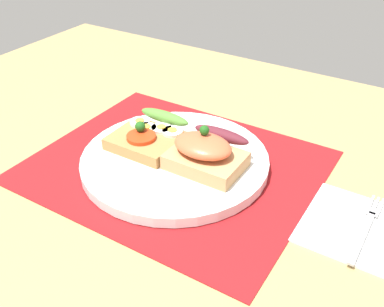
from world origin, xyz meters
The scene contains 7 objects.
ground_plane centered at (0.00, 0.00, -1.60)cm, with size 120.00×90.00×3.20cm, color tan.
placemat centered at (0.00, 0.00, 0.15)cm, with size 41.04×34.13×0.30cm, color maroon.
plate centered at (0.00, 0.00, 1.08)cm, with size 27.87×27.87×1.56cm, color white.
sandwich_egg_tomato centered at (-5.32, 1.32, 3.25)cm, with size 10.08×10.04×4.00cm.
sandwich_salmon centered at (5.09, 0.74, 4.09)cm, with size 10.48×9.15×6.11cm.
napkin centered at (27.88, 0.61, 0.30)cm, with size 14.94×13.26×0.60cm, color white.
fork centered at (27.94, 0.86, 0.76)cm, with size 1.62×13.90×0.32cm.
Camera 1 is at (31.42, -46.07, 38.99)cm, focal length 42.27 mm.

